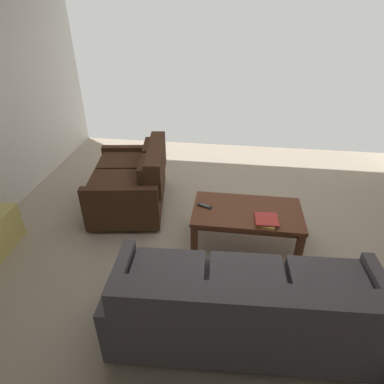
{
  "coord_description": "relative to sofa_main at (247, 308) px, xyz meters",
  "views": [
    {
      "loc": [
        -0.06,
        2.71,
        2.39
      ],
      "look_at": [
        0.27,
        0.23,
        0.87
      ],
      "focal_mm": 30.6,
      "sensor_mm": 36.0,
      "label": 1
    }
  ],
  "objects": [
    {
      "name": "tv_remote",
      "position": [
        0.45,
        -1.21,
        0.1
      ],
      "size": [
        0.16,
        0.1,
        0.02
      ],
      "color": "black",
      "rests_on": "coffee_table"
    },
    {
      "name": "book_stack",
      "position": [
        -0.2,
        -1.02,
        0.11
      ],
      "size": [
        0.24,
        0.27,
        0.04
      ],
      "color": "#E0CC4C",
      "rests_on": "coffee_table"
    },
    {
      "name": "loveseat_near",
      "position": [
        1.41,
        -1.77,
        0.01
      ],
      "size": [
        1.04,
        1.35,
        0.83
      ],
      "color": "black",
      "rests_on": "ground"
    },
    {
      "name": "coffee_table",
      "position": [
        -0.01,
        -1.2,
        0.02
      ],
      "size": [
        1.15,
        0.65,
        0.44
      ],
      "color": "brown",
      "rests_on": "ground"
    },
    {
      "name": "sofa_main",
      "position": [
        0.0,
        0.0,
        0.0
      ],
      "size": [
        2.14,
        0.93,
        0.81
      ],
      "color": "black",
      "rests_on": "ground"
    },
    {
      "name": "ground_plane",
      "position": [
        0.25,
        -1.01,
        -0.36
      ],
      "size": [
        5.57,
        5.92,
        0.01
      ],
      "primitive_type": "cube",
      "color": "tan"
    }
  ]
}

